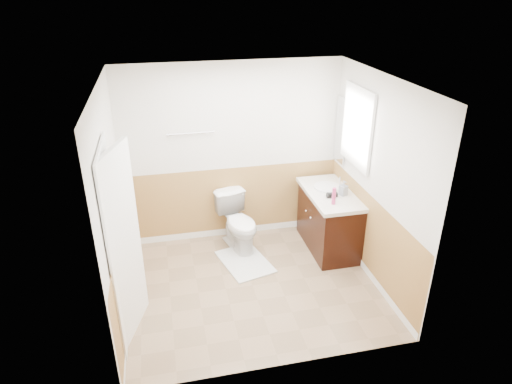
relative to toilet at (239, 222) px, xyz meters
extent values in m
plane|color=#8C7051|center=(-0.01, -0.92, -0.38)|extent=(3.00, 3.00, 0.00)
plane|color=white|center=(-0.01, -0.92, 2.12)|extent=(3.00, 3.00, 0.00)
plane|color=silver|center=(-0.01, 0.38, 0.87)|extent=(3.00, 0.00, 3.00)
plane|color=silver|center=(-0.01, -2.22, 0.87)|extent=(3.00, 0.00, 3.00)
plane|color=silver|center=(-1.51, -0.92, 0.87)|extent=(0.00, 3.00, 3.00)
plane|color=silver|center=(1.49, -0.92, 0.87)|extent=(0.00, 3.00, 3.00)
plane|color=#A87E43|center=(-0.01, 0.37, 0.12)|extent=(3.00, 0.00, 3.00)
plane|color=#A87E43|center=(-0.01, -2.20, 0.12)|extent=(3.00, 0.00, 3.00)
plane|color=#A87E43|center=(-1.49, -0.92, 0.12)|extent=(0.00, 2.60, 2.60)
plane|color=#A87E43|center=(1.48, -0.92, 0.12)|extent=(0.00, 2.60, 2.60)
imported|color=white|center=(0.00, 0.00, 0.00)|extent=(0.61, 0.84, 0.77)
cube|color=silver|center=(0.00, -0.41, -0.37)|extent=(0.74, 0.91, 0.02)
cube|color=black|center=(1.21, -0.27, 0.02)|extent=(0.55, 1.10, 0.80)
sphere|color=silver|center=(0.91, -0.37, 0.17)|extent=(0.03, 0.03, 0.03)
sphere|color=silver|center=(0.91, -0.17, 0.17)|extent=(0.03, 0.03, 0.03)
cube|color=beige|center=(1.20, -0.27, 0.44)|extent=(0.60, 1.15, 0.05)
cylinder|color=silver|center=(1.21, -0.12, 0.48)|extent=(0.36, 0.36, 0.02)
cylinder|color=silver|center=(1.39, -0.12, 0.54)|extent=(0.02, 0.02, 0.14)
cylinder|color=#BF3167|center=(1.11, -0.61, 0.58)|extent=(0.05, 0.05, 0.22)
imported|color=gray|center=(1.33, -0.39, 0.56)|extent=(0.12, 0.12, 0.20)
cylinder|color=black|center=(1.16, -0.43, 0.50)|extent=(0.14, 0.07, 0.07)
cylinder|color=black|center=(1.13, -0.36, 0.47)|extent=(0.03, 0.03, 0.07)
cube|color=silver|center=(1.47, 0.18, 1.17)|extent=(0.02, 0.35, 0.90)
cube|color=white|center=(1.46, -0.33, 1.37)|extent=(0.04, 0.80, 1.00)
cube|color=white|center=(1.48, -0.33, 1.37)|extent=(0.01, 0.70, 0.90)
cube|color=white|center=(-1.41, -1.37, 0.64)|extent=(0.29, 0.78, 2.04)
cube|color=white|center=(-1.48, -1.37, 0.65)|extent=(0.02, 0.92, 2.10)
sphere|color=silver|center=(-1.35, -1.04, 0.57)|extent=(0.06, 0.06, 0.06)
cylinder|color=silver|center=(-0.56, 0.33, 1.22)|extent=(0.62, 0.02, 0.02)
cylinder|color=silver|center=(-0.11, 0.31, 0.32)|extent=(0.14, 0.02, 0.02)
cylinder|color=white|center=(-0.11, 0.31, 0.32)|extent=(0.10, 0.11, 0.11)
cube|color=white|center=(-0.11, 0.31, 0.21)|extent=(0.10, 0.01, 0.16)
camera|label=1|loc=(-0.94, -5.32, 3.04)|focal=31.49mm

